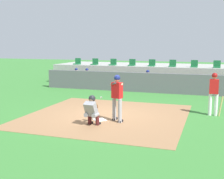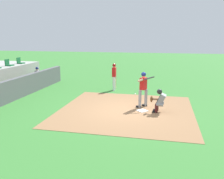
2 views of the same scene
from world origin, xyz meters
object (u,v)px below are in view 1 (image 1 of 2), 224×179
object	(u,v)px
stadium_seat_4	(152,64)
stadium_seat_7	(217,66)
dugout_player_0	(76,77)
dugout_player_1	(86,77)
home_plate	(100,120)
stadium_seat_0	(77,63)
catcher_crouched	(92,109)
stadium_seat_3	(132,64)
stadium_seat_1	(95,63)
stadium_seat_5	(173,65)
stadium_seat_6	(194,65)
stadium_seat_2	(113,63)
dugout_player_2	(147,80)
on_deck_batter	(214,91)
batter_at_plate	(117,95)

from	to	relation	value
stadium_seat_4	stadium_seat_7	xyz separation A→B (m)	(4.33, 0.00, 0.00)
dugout_player_0	dugout_player_1	bearing A→B (deg)	0.00
home_plate	stadium_seat_0	world-z (taller)	stadium_seat_0
catcher_crouched	stadium_seat_0	xyz separation A→B (m)	(-5.79, 10.95, 0.93)
home_plate	dugout_player_0	world-z (taller)	dugout_player_0
dugout_player_0	stadium_seat_7	distance (m)	9.55
stadium_seat_3	stadium_seat_4	distance (m)	1.44
stadium_seat_3	catcher_crouched	bearing A→B (deg)	-82.43
stadium_seat_1	stadium_seat_5	bearing A→B (deg)	0.00
stadium_seat_7	stadium_seat_5	bearing A→B (deg)	180.00
catcher_crouched	stadium_seat_6	xyz separation A→B (m)	(2.88, 10.95, 0.93)
dugout_player_0	stadium_seat_6	bearing A→B (deg)	14.54
stadium_seat_2	dugout_player_1	bearing A→B (deg)	-121.66
dugout_player_2	stadium_seat_6	world-z (taller)	stadium_seat_6
on_deck_batter	stadium_seat_2	bearing A→B (deg)	131.77
batter_at_plate	stadium_seat_4	world-z (taller)	stadium_seat_4
home_plate	stadium_seat_6	bearing A→B (deg)	74.16
stadium_seat_1	stadium_seat_7	xyz separation A→B (m)	(8.67, 0.00, 0.00)
stadium_seat_3	on_deck_batter	bearing A→B (deg)	-54.61
catcher_crouched	stadium_seat_5	bearing A→B (deg)	82.54
dugout_player_1	stadium_seat_3	xyz separation A→B (m)	(2.70, 2.03, 0.86)
stadium_seat_3	stadium_seat_4	bearing A→B (deg)	0.00
stadium_seat_7	stadium_seat_4	bearing A→B (deg)	180.00
on_deck_batter	stadium_seat_3	world-z (taller)	stadium_seat_3
stadium_seat_1	stadium_seat_4	bearing A→B (deg)	0.00
home_plate	batter_at_plate	distance (m)	1.23
stadium_seat_0	stadium_seat_6	distance (m)	8.67
dugout_player_1	dugout_player_0	bearing A→B (deg)	180.00
stadium_seat_7	dugout_player_2	bearing A→B (deg)	-154.20
on_deck_batter	stadium_seat_3	distance (m)	9.71
batter_at_plate	stadium_seat_3	distance (m)	10.36
home_plate	dugout_player_1	xyz separation A→B (m)	(-4.14, 8.14, 0.65)
dugout_player_1	dugout_player_2	xyz separation A→B (m)	(4.27, 0.00, 0.00)
dugout_player_2	stadium_seat_4	distance (m)	2.21
dugout_player_1	stadium_seat_6	size ratio (longest dim) A/B	2.71
home_plate	stadium_seat_0	xyz separation A→B (m)	(-5.78, 10.18, 1.51)
stadium_seat_0	stadium_seat_2	distance (m)	2.89
catcher_crouched	dugout_player_1	bearing A→B (deg)	115.00
stadium_seat_3	stadium_seat_5	distance (m)	2.89
home_plate	stadium_seat_7	world-z (taller)	stadium_seat_7
catcher_crouched	stadium_seat_6	distance (m)	11.36
stadium_seat_2	stadium_seat_6	bearing A→B (deg)	0.00
batter_at_plate	stadium_seat_6	distance (m)	10.38
batter_at_plate	dugout_player_0	size ratio (longest dim) A/B	1.39
home_plate	on_deck_batter	xyz separation A→B (m)	(4.17, 2.27, 1.00)
on_deck_batter	stadium_seat_4	size ratio (longest dim) A/B	3.72
catcher_crouched	stadium_seat_3	bearing A→B (deg)	97.57
batter_at_plate	dugout_player_2	size ratio (longest dim) A/B	1.39
stadium_seat_0	stadium_seat_4	distance (m)	5.78
stadium_seat_2	stadium_seat_5	size ratio (longest dim) A/B	1.00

